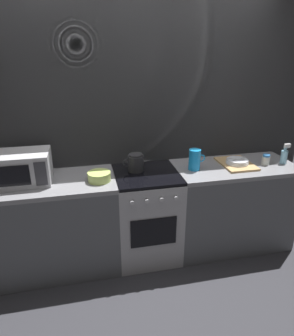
{
  "coord_description": "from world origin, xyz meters",
  "views": [
    {
      "loc": [
        -0.54,
        -2.51,
        2.01
      ],
      "look_at": [
        0.01,
        0.0,
        0.95
      ],
      "focal_mm": 32.22,
      "sensor_mm": 36.0,
      "label": 1
    }
  ],
  "objects_px": {
    "kettle": "(136,163)",
    "mixing_bowl": "(99,177)",
    "stove_unit": "(147,215)",
    "spray_bottle": "(284,156)",
    "dish_pile": "(237,163)",
    "pitcher": "(195,160)",
    "microwave": "(23,168)",
    "spice_jar": "(266,160)"
  },
  "relations": [
    {
      "from": "kettle",
      "to": "spray_bottle",
      "type": "relative_size",
      "value": 1.4
    },
    {
      "from": "kettle",
      "to": "dish_pile",
      "type": "height_order",
      "value": "kettle"
    },
    {
      "from": "microwave",
      "to": "mixing_bowl",
      "type": "distance_m",
      "value": 0.65
    },
    {
      "from": "stove_unit",
      "to": "pitcher",
      "type": "distance_m",
      "value": 0.72
    },
    {
      "from": "pitcher",
      "to": "spray_bottle",
      "type": "distance_m",
      "value": 0.93
    },
    {
      "from": "mixing_bowl",
      "to": "stove_unit",
      "type": "bearing_deg",
      "value": 9.97
    },
    {
      "from": "mixing_bowl",
      "to": "pitcher",
      "type": "height_order",
      "value": "pitcher"
    },
    {
      "from": "spice_jar",
      "to": "spray_bottle",
      "type": "height_order",
      "value": "spray_bottle"
    },
    {
      "from": "microwave",
      "to": "pitcher",
      "type": "xyz_separation_m",
      "value": [
        1.54,
        -0.04,
        -0.03
      ]
    },
    {
      "from": "microwave",
      "to": "spray_bottle",
      "type": "relative_size",
      "value": 2.27
    },
    {
      "from": "stove_unit",
      "to": "pitcher",
      "type": "height_order",
      "value": "pitcher"
    },
    {
      "from": "spice_jar",
      "to": "spray_bottle",
      "type": "xyz_separation_m",
      "value": [
        0.19,
        -0.01,
        0.03
      ]
    },
    {
      "from": "dish_pile",
      "to": "pitcher",
      "type": "bearing_deg",
      "value": -177.61
    },
    {
      "from": "microwave",
      "to": "mixing_bowl",
      "type": "height_order",
      "value": "microwave"
    },
    {
      "from": "dish_pile",
      "to": "spice_jar",
      "type": "relative_size",
      "value": 3.81
    },
    {
      "from": "spray_bottle",
      "to": "dish_pile",
      "type": "bearing_deg",
      "value": 173.23
    },
    {
      "from": "spray_bottle",
      "to": "kettle",
      "type": "bearing_deg",
      "value": 175.14
    },
    {
      "from": "pitcher",
      "to": "spice_jar",
      "type": "bearing_deg",
      "value": -2.29
    },
    {
      "from": "microwave",
      "to": "dish_pile",
      "type": "bearing_deg",
      "value": -0.73
    },
    {
      "from": "spice_jar",
      "to": "spray_bottle",
      "type": "bearing_deg",
      "value": -2.6
    },
    {
      "from": "stove_unit",
      "to": "pitcher",
      "type": "xyz_separation_m",
      "value": [
        0.46,
        -0.01,
        0.55
      ]
    },
    {
      "from": "pitcher",
      "to": "spray_bottle",
      "type": "bearing_deg",
      "value": -2.35
    },
    {
      "from": "kettle",
      "to": "spice_jar",
      "type": "bearing_deg",
      "value": -5.2
    },
    {
      "from": "microwave",
      "to": "pitcher",
      "type": "distance_m",
      "value": 1.54
    },
    {
      "from": "spice_jar",
      "to": "mixing_bowl",
      "type": "bearing_deg",
      "value": -178.71
    },
    {
      "from": "stove_unit",
      "to": "spray_bottle",
      "type": "xyz_separation_m",
      "value": [
        1.39,
        -0.05,
        0.53
      ]
    },
    {
      "from": "microwave",
      "to": "kettle",
      "type": "distance_m",
      "value": 0.99
    },
    {
      "from": "mixing_bowl",
      "to": "kettle",
      "type": "bearing_deg",
      "value": 23.49
    },
    {
      "from": "kettle",
      "to": "mixing_bowl",
      "type": "height_order",
      "value": "kettle"
    },
    {
      "from": "kettle",
      "to": "mixing_bowl",
      "type": "bearing_deg",
      "value": -156.51
    },
    {
      "from": "mixing_bowl",
      "to": "spray_bottle",
      "type": "relative_size",
      "value": 0.99
    },
    {
      "from": "stove_unit",
      "to": "mixing_bowl",
      "type": "bearing_deg",
      "value": -170.03
    },
    {
      "from": "microwave",
      "to": "spice_jar",
      "type": "distance_m",
      "value": 2.28
    },
    {
      "from": "mixing_bowl",
      "to": "spray_bottle",
      "type": "bearing_deg",
      "value": 0.88
    },
    {
      "from": "stove_unit",
      "to": "spray_bottle",
      "type": "height_order",
      "value": "spray_bottle"
    },
    {
      "from": "spice_jar",
      "to": "stove_unit",
      "type": "bearing_deg",
      "value": 178.08
    },
    {
      "from": "microwave",
      "to": "kettle",
      "type": "xyz_separation_m",
      "value": [
        0.99,
        0.04,
        -0.05
      ]
    },
    {
      "from": "mixing_bowl",
      "to": "dish_pile",
      "type": "bearing_deg",
      "value": 3.6
    },
    {
      "from": "stove_unit",
      "to": "spice_jar",
      "type": "xyz_separation_m",
      "value": [
        1.2,
        -0.04,
        0.5
      ]
    },
    {
      "from": "stove_unit",
      "to": "spice_jar",
      "type": "bearing_deg",
      "value": -1.92
    },
    {
      "from": "kettle",
      "to": "mixing_bowl",
      "type": "xyz_separation_m",
      "value": [
        -0.35,
        -0.15,
        -0.04
      ]
    },
    {
      "from": "dish_pile",
      "to": "spray_bottle",
      "type": "bearing_deg",
      "value": -6.77
    }
  ]
}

